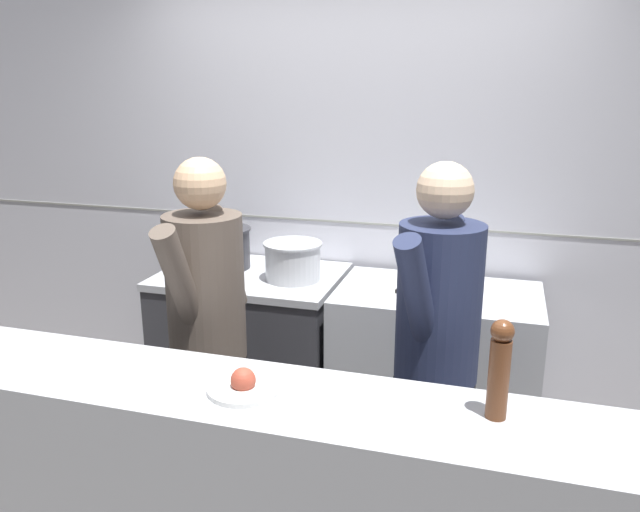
{
  "coord_description": "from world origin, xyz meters",
  "views": [
    {
      "loc": [
        0.81,
        -2.03,
        1.95
      ],
      "look_at": [
        0.01,
        0.67,
        1.15
      ],
      "focal_mm": 35.0,
      "sensor_mm": 36.0,
      "label": 1
    }
  ],
  "objects_px": {
    "oven_range": "(253,348)",
    "chef_head_cook": "(207,325)",
    "chefs_knife": "(424,296)",
    "pepper_mill": "(499,367)",
    "plated_dish_main": "(243,385)",
    "sauce_pot": "(293,260)",
    "chef_sous": "(437,343)",
    "stock_pot": "(222,247)"
  },
  "relations": [
    {
      "from": "oven_range",
      "to": "chef_head_cook",
      "type": "relative_size",
      "value": 0.61
    },
    {
      "from": "chefs_knife",
      "to": "pepper_mill",
      "type": "distance_m",
      "value": 1.27
    },
    {
      "from": "plated_dish_main",
      "to": "chef_head_cook",
      "type": "height_order",
      "value": "chef_head_cook"
    },
    {
      "from": "sauce_pot",
      "to": "chefs_knife",
      "type": "distance_m",
      "value": 0.73
    },
    {
      "from": "sauce_pot",
      "to": "chefs_knife",
      "type": "height_order",
      "value": "sauce_pot"
    },
    {
      "from": "oven_range",
      "to": "chef_head_cook",
      "type": "bearing_deg",
      "value": -81.16
    },
    {
      "from": "chef_sous",
      "to": "chefs_knife",
      "type": "bearing_deg",
      "value": 119.18
    },
    {
      "from": "stock_pot",
      "to": "plated_dish_main",
      "type": "bearing_deg",
      "value": -62.64
    },
    {
      "from": "pepper_mill",
      "to": "chef_sous",
      "type": "relative_size",
      "value": 0.19
    },
    {
      "from": "stock_pot",
      "to": "sauce_pot",
      "type": "relative_size",
      "value": 1.04
    },
    {
      "from": "oven_range",
      "to": "pepper_mill",
      "type": "xyz_separation_m",
      "value": [
        1.34,
        -1.3,
        0.67
      ]
    },
    {
      "from": "oven_range",
      "to": "chef_sous",
      "type": "relative_size",
      "value": 0.6
    },
    {
      "from": "stock_pot",
      "to": "plated_dish_main",
      "type": "xyz_separation_m",
      "value": [
        0.74,
        -1.43,
        -0.05
      ]
    },
    {
      "from": "pepper_mill",
      "to": "chef_head_cook",
      "type": "relative_size",
      "value": 0.19
    },
    {
      "from": "sauce_pot",
      "to": "chefs_knife",
      "type": "relative_size",
      "value": 0.85
    },
    {
      "from": "chef_sous",
      "to": "pepper_mill",
      "type": "bearing_deg",
      "value": -50.86
    },
    {
      "from": "chefs_knife",
      "to": "chef_head_cook",
      "type": "bearing_deg",
      "value": -141.85
    },
    {
      "from": "chef_sous",
      "to": "chef_head_cook",
      "type": "bearing_deg",
      "value": -158.43
    },
    {
      "from": "chefs_knife",
      "to": "pepper_mill",
      "type": "height_order",
      "value": "pepper_mill"
    },
    {
      "from": "sauce_pot",
      "to": "chef_head_cook",
      "type": "distance_m",
      "value": 0.76
    },
    {
      "from": "chef_head_cook",
      "to": "chef_sous",
      "type": "relative_size",
      "value": 0.99
    },
    {
      "from": "plated_dish_main",
      "to": "chef_head_cook",
      "type": "bearing_deg",
      "value": 125.85
    },
    {
      "from": "oven_range",
      "to": "plated_dish_main",
      "type": "height_order",
      "value": "plated_dish_main"
    },
    {
      "from": "chefs_knife",
      "to": "plated_dish_main",
      "type": "bearing_deg",
      "value": -109.01
    },
    {
      "from": "chef_head_cook",
      "to": "chef_sous",
      "type": "height_order",
      "value": "chef_sous"
    },
    {
      "from": "stock_pot",
      "to": "chef_head_cook",
      "type": "relative_size",
      "value": 0.2
    },
    {
      "from": "oven_range",
      "to": "chef_sous",
      "type": "height_order",
      "value": "chef_sous"
    },
    {
      "from": "pepper_mill",
      "to": "oven_range",
      "type": "bearing_deg",
      "value": 135.9
    },
    {
      "from": "plated_dish_main",
      "to": "chef_head_cook",
      "type": "relative_size",
      "value": 0.15
    },
    {
      "from": "chef_head_cook",
      "to": "chef_sous",
      "type": "xyz_separation_m",
      "value": [
        0.98,
        0.07,
        0.0
      ]
    },
    {
      "from": "plated_dish_main",
      "to": "chef_head_cook",
      "type": "distance_m",
      "value": 0.73
    },
    {
      "from": "pepper_mill",
      "to": "stock_pot",
      "type": "bearing_deg",
      "value": 138.46
    },
    {
      "from": "pepper_mill",
      "to": "chef_head_cook",
      "type": "height_order",
      "value": "chef_head_cook"
    },
    {
      "from": "stock_pot",
      "to": "pepper_mill",
      "type": "xyz_separation_m",
      "value": [
        1.54,
        -1.36,
        0.09
      ]
    },
    {
      "from": "sauce_pot",
      "to": "oven_range",
      "type": "bearing_deg",
      "value": 171.95
    },
    {
      "from": "chef_head_cook",
      "to": "pepper_mill",
      "type": "bearing_deg",
      "value": -22.37
    },
    {
      "from": "stock_pot",
      "to": "sauce_pot",
      "type": "height_order",
      "value": "stock_pot"
    },
    {
      "from": "chefs_knife",
      "to": "plated_dish_main",
      "type": "xyz_separation_m",
      "value": [
        -0.43,
        -1.26,
        0.07
      ]
    },
    {
      "from": "plated_dish_main",
      "to": "chef_sous",
      "type": "bearing_deg",
      "value": 49.67
    },
    {
      "from": "stock_pot",
      "to": "sauce_pot",
      "type": "bearing_deg",
      "value": -12.03
    },
    {
      "from": "plated_dish_main",
      "to": "chef_sous",
      "type": "distance_m",
      "value": 0.87
    },
    {
      "from": "oven_range",
      "to": "plated_dish_main",
      "type": "relative_size",
      "value": 4.17
    }
  ]
}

